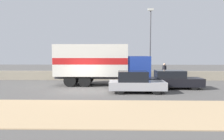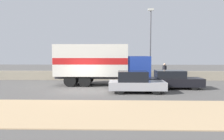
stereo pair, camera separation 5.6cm
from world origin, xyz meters
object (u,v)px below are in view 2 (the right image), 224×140
(car_hatchback, at_px, (135,82))
(car_sedan_second, at_px, (173,80))
(pedestrian, at_px, (164,72))
(street_lamp, at_px, (150,40))
(box_truck, at_px, (99,62))

(car_hatchback, relative_size, car_sedan_second, 0.92)
(car_hatchback, height_order, pedestrian, pedestrian)
(street_lamp, xyz_separation_m, car_sedan_second, (1.15, -4.71, -3.50))
(car_hatchback, bearing_deg, car_sedan_second, 31.45)
(car_sedan_second, height_order, pedestrian, pedestrian)
(car_sedan_second, bearing_deg, box_truck, 164.03)
(pedestrian, bearing_deg, box_truck, -157.26)
(street_lamp, xyz_separation_m, pedestrian, (1.41, -0.28, -3.25))
(street_lamp, xyz_separation_m, box_truck, (-4.97, -2.96, -2.19))
(car_sedan_second, bearing_deg, pedestrian, 86.56)
(box_truck, height_order, pedestrian, box_truck)
(car_sedan_second, bearing_deg, car_hatchback, -148.55)
(box_truck, relative_size, pedestrian, 4.44)
(car_hatchback, xyz_separation_m, car_sedan_second, (3.17, 1.94, -0.04))
(box_truck, bearing_deg, car_hatchback, -51.33)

